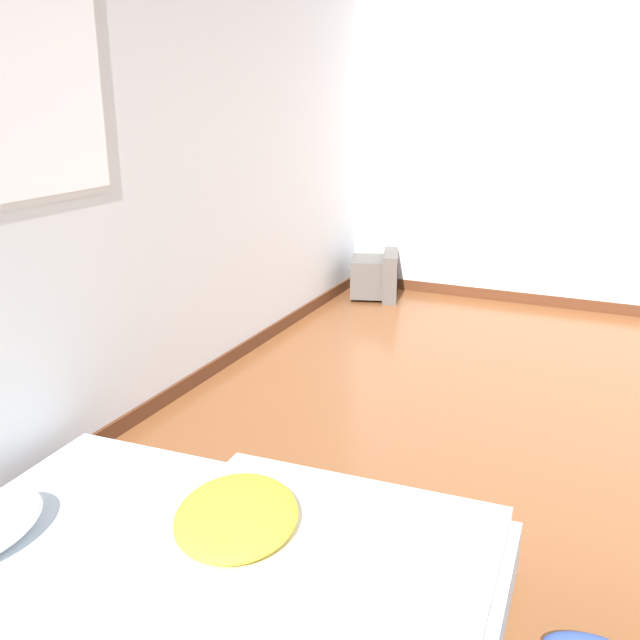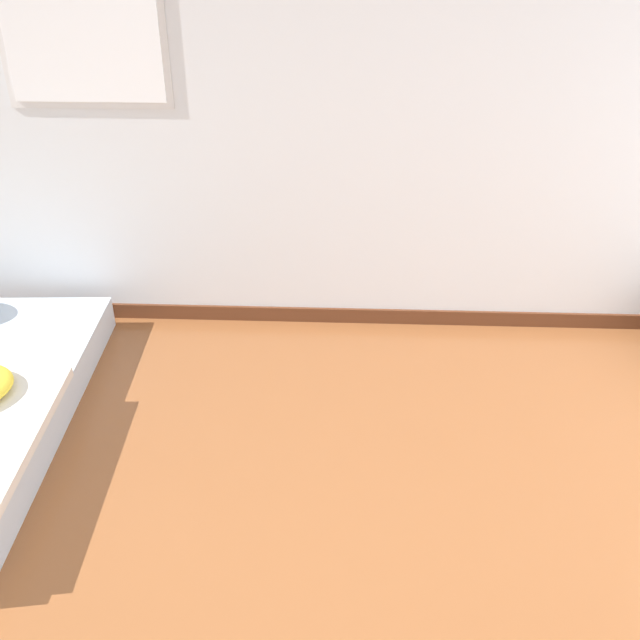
% 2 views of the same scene
% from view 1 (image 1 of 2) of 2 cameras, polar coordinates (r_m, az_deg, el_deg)
% --- Properties ---
extents(wall_back, '(8.29, 0.08, 2.60)m').
position_cam_1_polar(wall_back, '(3.84, -14.27, 11.10)').
color(wall_back, silver).
rests_on(wall_back, ground_plane).
extents(mattress_bed, '(1.35, 2.05, 0.33)m').
position_cam_1_polar(mattress_bed, '(2.63, -8.91, -19.56)').
color(mattress_bed, silver).
rests_on(mattress_bed, ground_plane).
extents(crt_tv, '(0.54, 0.51, 0.40)m').
position_cam_1_polar(crt_tv, '(6.14, 4.55, 3.55)').
color(crt_tv, '#56514C').
rests_on(crt_tv, ground_plane).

